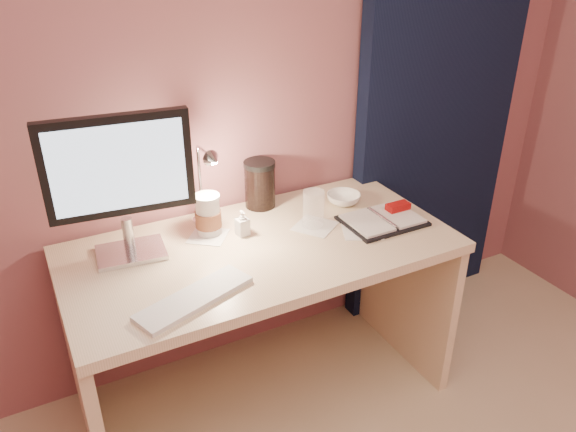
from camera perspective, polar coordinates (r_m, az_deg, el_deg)
name	(u,v)px	position (r m, az deg, el deg)	size (l,w,h in m)	color
room	(424,83)	(2.61, 13.70, 12.99)	(3.50, 3.50, 3.50)	#C6B28E
desk	(254,286)	(2.21, -3.44, -7.12)	(1.40, 0.70, 0.73)	beige
monitor	(120,175)	(1.91, -16.73, 4.01)	(0.48, 0.19, 0.51)	silver
keyboard	(194,298)	(1.77, -9.48, -8.22)	(0.39, 0.11, 0.02)	silver
planner	(384,219)	(2.21, 9.70, -0.29)	(0.30, 0.23, 0.05)	black
paper_a	(315,226)	(2.15, 2.75, -1.03)	(0.14, 0.14, 0.00)	silver
paper_b	(362,231)	(2.13, 7.51, -1.49)	(0.14, 0.14, 0.00)	silver
paper_c	(208,236)	(2.10, -8.11, -2.04)	(0.13, 0.13, 0.00)	silver
coffee_cup	(208,216)	(2.09, -8.12, 0.03)	(0.10, 0.10, 0.16)	white
clear_cup	(313,209)	(2.12, 2.60, 0.73)	(0.08, 0.08, 0.14)	white
bowl	(344,199)	(2.33, 5.67, 1.77)	(0.14, 0.14, 0.04)	white
lotion_bottle	(242,223)	(2.08, -4.67, -0.71)	(0.04, 0.05, 0.10)	white
dark_jar	(260,186)	(2.27, -2.87, 3.03)	(0.12, 0.12, 0.17)	black
desk_lamp	(205,181)	(2.05, -8.42, 3.56)	(0.08, 0.20, 0.33)	silver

